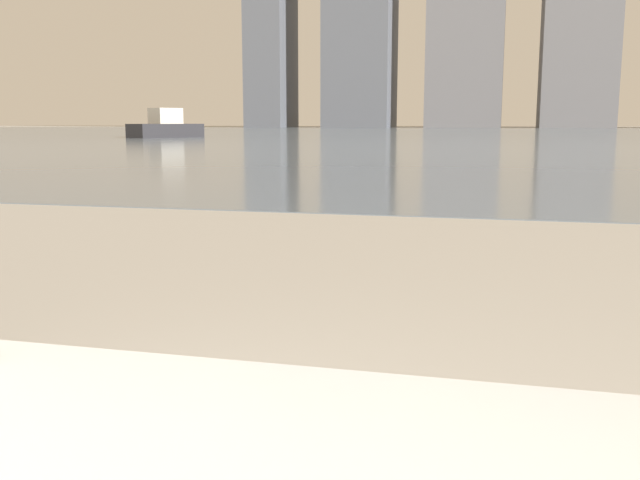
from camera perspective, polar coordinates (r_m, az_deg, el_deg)
name	(u,v)px	position (r m, az deg, el deg)	size (l,w,h in m)	color
harbor_water	(494,133)	(61.94, 13.79, 8.32)	(180.00, 110.00, 0.01)	slate
harbor_boat_2	(166,127)	(43.31, -12.22, 8.81)	(3.33, 4.81, 1.71)	#2D2D33
skyline_tower_2	(466,23)	(119.09, 11.64, 16.65)	(11.79, 8.97, 32.53)	slate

